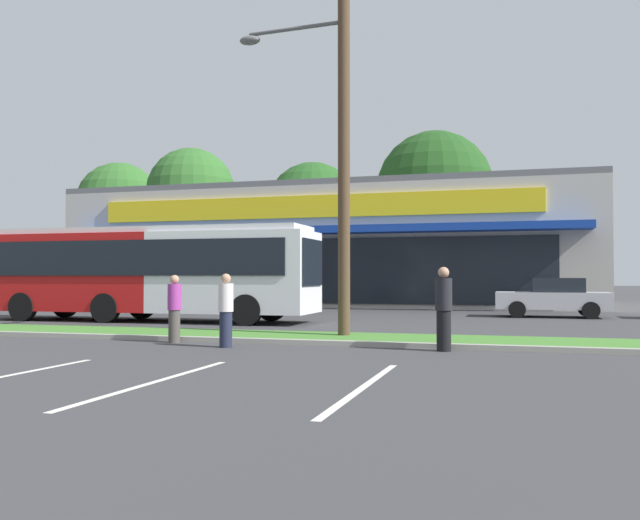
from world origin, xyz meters
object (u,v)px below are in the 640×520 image
object	(u,v)px
car_0	(217,294)
pedestrian_mid	(174,309)
utility_pole	(339,105)
pedestrian_near_bench	(226,310)
pedestrian_by_pole	(444,309)
city_bus	(148,271)
car_2	(554,297)

from	to	relation	value
car_0	pedestrian_mid	bearing A→B (deg)	110.85
car_0	utility_pole	bearing A→B (deg)	126.85
pedestrian_near_bench	pedestrian_mid	xyz separation A→B (m)	(-1.61, 0.64, -0.01)
car_0	pedestrian_by_pole	xyz separation A→B (m)	(11.39, -13.40, 0.12)
city_bus	pedestrian_mid	distance (m)	8.18
utility_pole	city_bus	size ratio (longest dim) A/B	0.91
utility_pole	pedestrian_near_bench	distance (m)	5.93
pedestrian_mid	city_bus	bearing A→B (deg)	48.48
car_0	pedestrian_near_bench	xyz separation A→B (m)	(6.69, -13.97, 0.05)
car_2	pedestrian_mid	distance (m)	15.90
pedestrian_near_bench	pedestrian_by_pole	size ratio (longest dim) A/B	0.92
utility_pole	pedestrian_near_bench	bearing A→B (deg)	-128.25
utility_pole	car_2	size ratio (longest dim) A/B	2.63
pedestrian_by_pole	pedestrian_near_bench	bearing A→B (deg)	-78.23
car_2	pedestrian_by_pole	distance (m)	13.38
city_bus	pedestrian_mid	size ratio (longest dim) A/B	7.56
city_bus	pedestrian_near_bench	bearing A→B (deg)	-50.01
pedestrian_by_pole	car_2	bearing A→B (deg)	172.63
car_0	pedestrian_mid	size ratio (longest dim) A/B	2.70
utility_pole	car_0	xyz separation A→B (m)	(-8.63, 11.51, -5.08)
city_bus	pedestrian_near_bench	size ratio (longest dim) A/B	7.43
pedestrian_near_bench	pedestrian_mid	world-z (taller)	pedestrian_near_bench
utility_pole	pedestrian_mid	xyz separation A→B (m)	(-3.55, -1.82, -5.05)
utility_pole	pedestrian_by_pole	bearing A→B (deg)	-34.33
utility_pole	pedestrian_by_pole	xyz separation A→B (m)	(2.76, -1.89, -4.97)
car_2	pedestrian_near_bench	bearing A→B (deg)	61.15
utility_pole	city_bus	xyz separation A→B (m)	(-8.20, 4.84, -4.09)
utility_pole	pedestrian_mid	size ratio (longest dim) A/B	6.88
car_0	pedestrian_by_pole	bearing A→B (deg)	130.37
car_0	pedestrian_mid	world-z (taller)	pedestrian_mid
city_bus	car_0	xyz separation A→B (m)	(-0.43, 6.67, -0.99)
utility_pole	car_0	world-z (taller)	utility_pole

